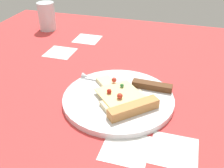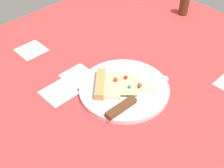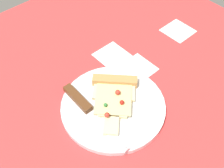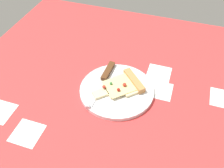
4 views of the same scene
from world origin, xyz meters
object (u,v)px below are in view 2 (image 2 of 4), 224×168
object	(u,v)px
plate	(124,89)
pizza_slice	(115,85)
pepper_shaker	(184,6)
knife	(133,100)

from	to	relation	value
plate	pizza_slice	bearing A→B (deg)	133.72
pizza_slice	pepper_shaker	size ratio (longest dim) A/B	2.47
knife	plate	bearing A→B (deg)	158.08
pepper_shaker	knife	bearing A→B (deg)	-158.21
pizza_slice	plate	bearing A→B (deg)	89.82
pizza_slice	knife	size ratio (longest dim) A/B	0.75
pizza_slice	pepper_shaker	xyz separation A→B (cm)	(52.44, 13.48, 1.43)
pepper_shaker	plate	bearing A→B (deg)	-163.16
plate	knife	xyz separation A→B (cm)	(-2.61, -5.96, 1.31)
pizza_slice	knife	bearing A→B (deg)	40.00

